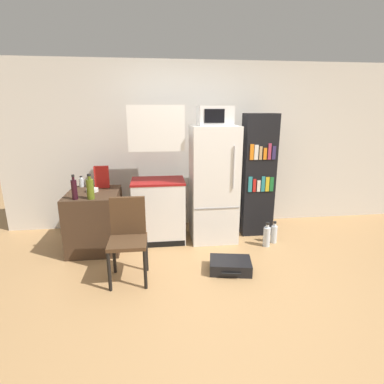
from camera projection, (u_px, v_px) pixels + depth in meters
ground_plane at (228, 290)px, 3.12m from camera, size 24.00×24.00×0.00m
wall_back at (213, 146)px, 4.72m from camera, size 6.40×0.10×2.51m
side_table at (95, 220)px, 4.00m from camera, size 0.66×0.77×0.77m
kitchen_hutch at (158, 183)px, 4.10m from camera, size 0.72×0.52×1.87m
refrigerator at (213, 184)px, 4.18m from camera, size 0.63×0.59×1.61m
microwave at (215, 116)px, 3.93m from camera, size 0.44×0.36×0.25m
bookshelf at (258, 176)px, 4.36m from camera, size 0.45×0.32×1.76m
bottle_olive_oil at (90, 188)px, 3.58m from camera, size 0.09×0.09×0.31m
bottle_clear_short at (81, 182)px, 4.16m from camera, size 0.07×0.07×0.15m
bottle_wine_dark at (74, 189)px, 3.57m from camera, size 0.07×0.07×0.30m
bowl at (92, 190)px, 3.93m from camera, size 0.16×0.16×0.04m
cereal_box at (102, 177)px, 4.09m from camera, size 0.19×0.07×0.30m
chair at (128, 232)px, 3.24m from camera, size 0.40×0.41×0.90m
suitcase_large_flat at (230, 265)px, 3.48m from camera, size 0.53×0.42×0.13m
water_bottle_front at (267, 236)px, 4.08m from camera, size 0.10×0.10×0.35m
water_bottle_middle at (274, 234)px, 4.20m from camera, size 0.09×0.09×0.32m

